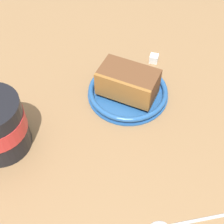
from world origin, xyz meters
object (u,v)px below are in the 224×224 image
(small_plate, at_px, (128,92))
(sugar_cube, at_px, (154,59))
(teaspoon, at_px, (176,224))
(cake_slice, at_px, (128,83))

(small_plate, distance_m, sugar_cube, 0.11)
(small_plate, relative_size, teaspoon, 1.12)
(teaspoon, height_order, sugar_cube, sugar_cube)
(small_plate, distance_m, cake_slice, 0.03)
(cake_slice, bearing_deg, small_plate, 161.76)
(sugar_cube, bearing_deg, cake_slice, -24.74)
(cake_slice, distance_m, sugar_cube, 0.12)
(small_plate, bearing_deg, teaspoon, 19.74)
(teaspoon, distance_m, sugar_cube, 0.34)
(sugar_cube, bearing_deg, teaspoon, 6.76)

